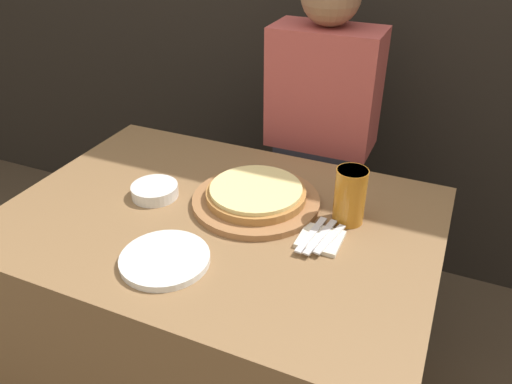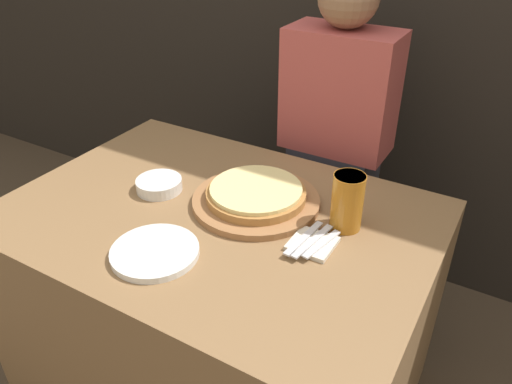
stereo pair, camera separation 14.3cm
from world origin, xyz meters
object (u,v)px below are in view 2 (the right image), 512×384
object	(u,v)px
dinner_plate	(155,252)
fork	(304,238)
pizza_on_board	(256,197)
diner_person	(334,163)
dinner_knife	(312,241)
spoon	(321,244)
beer_glass	(348,200)
side_bowl	(159,185)

from	to	relation	value
dinner_plate	fork	world-z (taller)	dinner_plate
pizza_on_board	dinner_plate	world-z (taller)	pizza_on_board
diner_person	dinner_knife	bearing A→B (deg)	-72.86
spoon	diner_person	xyz separation A→B (m)	(-0.21, 0.60, -0.10)
beer_glass	spoon	xyz separation A→B (m)	(-0.02, -0.12, -0.07)
fork	diner_person	distance (m)	0.63
dinner_plate	spoon	bearing A→B (deg)	33.71
pizza_on_board	beer_glass	bearing A→B (deg)	4.94
beer_glass	dinner_knife	distance (m)	0.15
beer_glass	fork	size ratio (longest dim) A/B	0.92
dinner_plate	spoon	world-z (taller)	dinner_plate
pizza_on_board	diner_person	distance (m)	0.52
pizza_on_board	dinner_knife	distance (m)	0.25
side_bowl	pizza_on_board	bearing A→B (deg)	15.39
spoon	diner_person	world-z (taller)	diner_person
pizza_on_board	beer_glass	distance (m)	0.27
diner_person	spoon	bearing A→B (deg)	-70.71
pizza_on_board	diner_person	size ratio (longest dim) A/B	0.28
dinner_plate	dinner_knife	xyz separation A→B (m)	(0.32, 0.23, 0.01)
dinner_plate	fork	distance (m)	0.38
pizza_on_board	dinner_knife	xyz separation A→B (m)	(0.23, -0.10, -0.01)
beer_glass	spoon	distance (m)	0.14
fork	spoon	distance (m)	0.05
side_bowl	diner_person	distance (m)	0.68
diner_person	pizza_on_board	bearing A→B (deg)	-94.52
side_bowl	spoon	bearing A→B (deg)	-1.97
side_bowl	dinner_knife	distance (m)	0.52
pizza_on_board	dinner_plate	distance (m)	0.35
beer_glass	fork	xyz separation A→B (m)	(-0.07, -0.12, -0.07)
side_bowl	fork	xyz separation A→B (m)	(0.49, -0.02, -0.00)
pizza_on_board	dinner_plate	bearing A→B (deg)	-106.54
dinner_knife	side_bowl	bearing A→B (deg)	177.93
pizza_on_board	diner_person	xyz separation A→B (m)	(0.04, 0.50, -0.11)
beer_glass	side_bowl	bearing A→B (deg)	-169.49
beer_glass	diner_person	bearing A→B (deg)	115.21
fork	diner_person	xyz separation A→B (m)	(-0.16, 0.60, -0.10)
side_bowl	spoon	xyz separation A→B (m)	(0.54, -0.02, -0.00)
fork	diner_person	bearing A→B (deg)	104.94
dinner_knife	diner_person	distance (m)	0.64
dinner_plate	fork	xyz separation A→B (m)	(0.30, 0.23, 0.01)
beer_glass	diner_person	xyz separation A→B (m)	(-0.23, 0.48, -0.17)
dinner_plate	dinner_knife	world-z (taller)	dinner_plate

